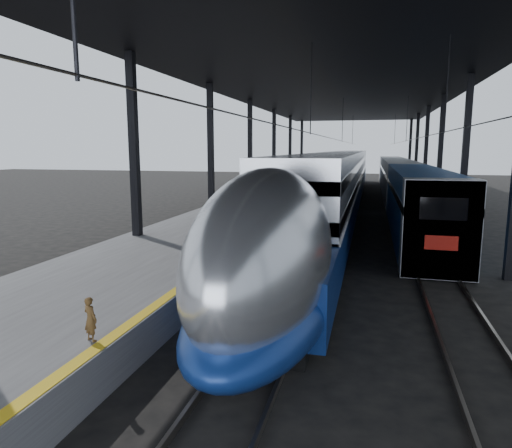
% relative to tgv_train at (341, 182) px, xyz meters
% --- Properties ---
extents(ground, '(160.00, 160.00, 0.00)m').
position_rel_tgv_train_xyz_m(ground, '(-2.00, -24.70, -2.15)').
color(ground, black).
rests_on(ground, ground).
extents(platform, '(6.00, 80.00, 1.00)m').
position_rel_tgv_train_xyz_m(platform, '(-5.50, -4.70, -1.65)').
color(platform, '#4C4C4F').
rests_on(platform, ground).
extents(yellow_strip, '(0.30, 80.00, 0.01)m').
position_rel_tgv_train_xyz_m(yellow_strip, '(-2.70, -4.70, -1.15)').
color(yellow_strip, gold).
rests_on(yellow_strip, platform).
extents(rails, '(6.52, 80.00, 0.16)m').
position_rel_tgv_train_xyz_m(rails, '(2.50, -4.70, -2.07)').
color(rails, slate).
rests_on(rails, ground).
extents(canopy, '(18.00, 75.00, 9.47)m').
position_rel_tgv_train_xyz_m(canopy, '(-0.10, -4.70, 6.96)').
color(canopy, black).
rests_on(canopy, ground).
extents(tgv_train, '(3.21, 65.20, 4.60)m').
position_rel_tgv_train_xyz_m(tgv_train, '(0.00, 0.00, 0.00)').
color(tgv_train, silver).
rests_on(tgv_train, ground).
extents(second_train, '(2.75, 56.05, 3.78)m').
position_rel_tgv_train_xyz_m(second_train, '(5.00, 6.57, -0.23)').
color(second_train, navy).
rests_on(second_train, ground).
extents(child, '(0.40, 0.33, 0.93)m').
position_rel_tgv_train_xyz_m(child, '(-3.01, -30.44, -0.69)').
color(child, '#4C3519').
rests_on(child, platform).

